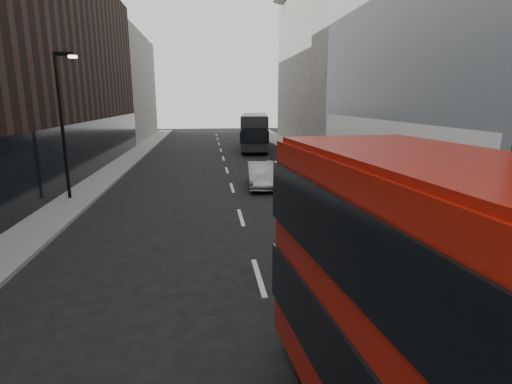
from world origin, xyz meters
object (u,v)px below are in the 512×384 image
object	(u,v)px
car_b	(261,175)
grey_bus	(255,131)
street_lamp	(63,116)
car_a	(320,191)
car_c	(287,164)

from	to	relation	value
car_b	grey_bus	bearing A→B (deg)	87.66
street_lamp	grey_bus	world-z (taller)	street_lamp
street_lamp	car_a	world-z (taller)	street_lamp
street_lamp	car_a	distance (m)	12.96
street_lamp	grey_bus	distance (m)	23.38
grey_bus	car_a	xyz separation A→B (m)	(0.62, -22.03, -1.30)
car_a	car_c	bearing A→B (deg)	94.44
car_b	car_c	distance (m)	4.60
grey_bus	car_a	distance (m)	22.08
grey_bus	car_c	xyz separation A→B (m)	(0.57, -14.11, -1.25)
grey_bus	car_a	bearing A→B (deg)	-81.49
car_b	car_c	size ratio (longest dim) A/B	0.96
car_c	grey_bus	bearing A→B (deg)	88.89
street_lamp	car_a	xyz separation A→B (m)	(12.31, -1.92, -3.57)
street_lamp	car_c	bearing A→B (deg)	26.08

